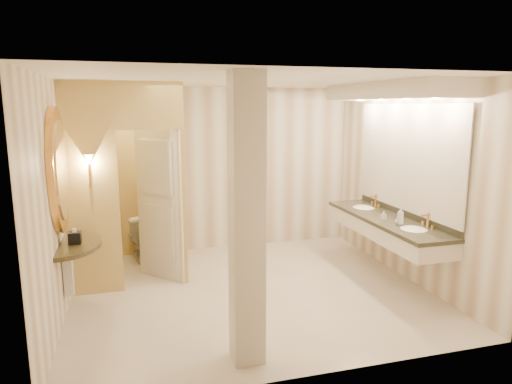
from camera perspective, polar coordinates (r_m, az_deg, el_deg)
floor at (r=6.14m, az=-0.70°, el=-12.26°), size 4.50×4.50×0.00m
ceiling at (r=5.66m, az=-0.76°, el=13.80°), size 4.50×4.50×0.00m
wall_back at (r=7.67m, az=-4.58°, el=2.85°), size 4.50×0.02×2.70m
wall_front at (r=3.90m, az=6.89°, el=-4.94°), size 4.50×0.02×2.70m
wall_left at (r=5.62m, az=-23.51°, el=-0.92°), size 0.02×4.00×2.70m
wall_right at (r=6.68m, az=18.27°, el=1.17°), size 0.02×4.00×2.70m
toilet_closet at (r=6.51m, az=-12.67°, el=1.52°), size 1.50×1.55×2.70m
wall_sconce at (r=5.95m, az=-20.14°, el=3.65°), size 0.14×0.14×0.42m
vanity at (r=6.47m, az=16.53°, el=3.47°), size 0.75×2.56×2.09m
console_shelf at (r=5.50m, az=-23.28°, el=-1.16°), size 1.07×1.07×1.98m
pillar at (r=4.16m, az=-1.18°, el=-3.86°), size 0.29×0.29×2.70m
tissue_box at (r=5.52m, az=-21.70°, el=-5.34°), size 0.13×0.13×0.13m
toilet at (r=7.49m, az=-14.21°, el=-5.32°), size 0.51×0.77×0.74m
soap_bottle_a at (r=6.43m, az=15.66°, el=-2.83°), size 0.07×0.07×0.12m
soap_bottle_b at (r=6.24m, az=17.32°, el=-3.40°), size 0.09×0.09×0.10m
soap_bottle_c at (r=6.21m, az=17.60°, el=-2.86°), size 0.10×0.10×0.23m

